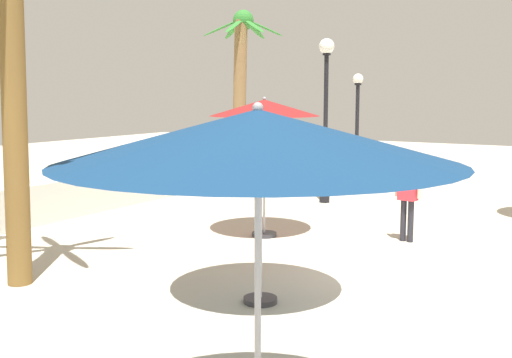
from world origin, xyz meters
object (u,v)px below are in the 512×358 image
(patio_umbrella_1, at_px, (264,110))
(lamp_post_2, at_px, (357,121))
(palm_tree_0, at_px, (241,83))
(lamp_post_1, at_px, (326,95))
(patio_umbrella_3, at_px, (258,138))
(guest_0, at_px, (408,192))
(palm_tree_2, at_px, (13,47))
(patio_umbrella_0, at_px, (260,157))

(patio_umbrella_1, relative_size, lamp_post_2, 0.81)
(palm_tree_0, height_order, lamp_post_2, palm_tree_0)
(palm_tree_0, distance_m, lamp_post_2, 4.11)
(lamp_post_1, bearing_deg, patio_umbrella_3, -157.60)
(patio_umbrella_1, relative_size, guest_0, 1.73)
(palm_tree_0, bearing_deg, patio_umbrella_1, -142.75)
(palm_tree_2, distance_m, lamp_post_2, 12.51)
(guest_0, bearing_deg, palm_tree_0, 60.87)
(patio_umbrella_1, relative_size, palm_tree_2, 0.49)
(patio_umbrella_0, height_order, lamp_post_2, lamp_post_2)
(patio_umbrella_3, xyz_separation_m, palm_tree_2, (2.52, 5.84, 1.02))
(lamp_post_2, xyz_separation_m, guest_0, (-6.52, -3.73, -1.07))
(patio_umbrella_1, bearing_deg, patio_umbrella_0, -150.57)
(palm_tree_2, height_order, lamp_post_1, palm_tree_2)
(patio_umbrella_3, height_order, palm_tree_2, palm_tree_2)
(patio_umbrella_3, height_order, guest_0, patio_umbrella_3)
(palm_tree_2, xyz_separation_m, lamp_post_2, (12.39, -0.65, -1.60))
(patio_umbrella_1, bearing_deg, palm_tree_0, 37.25)
(patio_umbrella_0, bearing_deg, palm_tree_2, 106.13)
(patio_umbrella_1, bearing_deg, palm_tree_2, 160.92)
(patio_umbrella_0, bearing_deg, lamp_post_2, 15.30)
(palm_tree_2, relative_size, guest_0, 3.57)
(palm_tree_0, height_order, palm_tree_2, palm_tree_2)
(patio_umbrella_1, bearing_deg, guest_0, -68.31)
(palm_tree_0, bearing_deg, patio_umbrella_3, -147.18)
(patio_umbrella_3, bearing_deg, lamp_post_2, 19.21)
(lamp_post_1, bearing_deg, patio_umbrella_0, -161.40)
(lamp_post_1, bearing_deg, lamp_post_2, 6.37)
(patio_umbrella_1, height_order, palm_tree_0, palm_tree_0)
(lamp_post_2, height_order, guest_0, lamp_post_2)
(palm_tree_0, xyz_separation_m, lamp_post_2, (3.08, -2.43, -1.19))
(patio_umbrella_3, bearing_deg, palm_tree_0, 32.82)
(palm_tree_2, relative_size, lamp_post_1, 1.35)
(guest_0, bearing_deg, palm_tree_2, 143.26)
(guest_0, bearing_deg, patio_umbrella_0, 172.40)
(palm_tree_0, distance_m, lamp_post_1, 2.81)
(palm_tree_0, xyz_separation_m, palm_tree_2, (-9.31, -1.78, 0.40))
(patio_umbrella_0, relative_size, lamp_post_2, 0.74)
(palm_tree_2, height_order, lamp_post_2, palm_tree_2)
(patio_umbrella_3, xyz_separation_m, lamp_post_2, (14.91, 5.19, -0.58))
(palm_tree_2, bearing_deg, palm_tree_0, 10.86)
(palm_tree_0, bearing_deg, lamp_post_2, -38.30)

